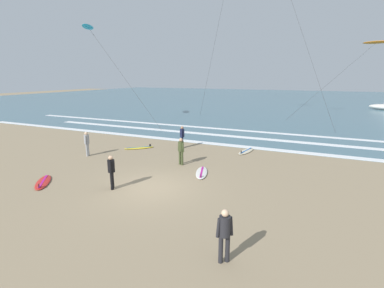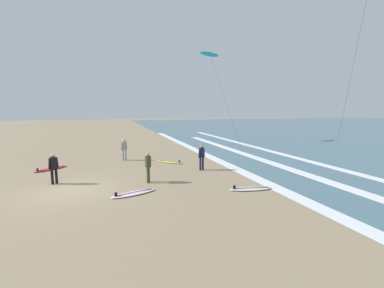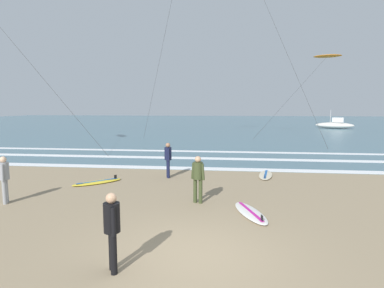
{
  "view_description": "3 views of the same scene",
  "coord_description": "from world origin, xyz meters",
  "px_view_note": "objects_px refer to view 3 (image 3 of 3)",
  "views": [
    {
      "loc": [
        6.97,
        -10.62,
        5.1
      ],
      "look_at": [
        -0.28,
        5.29,
        0.93
      ],
      "focal_mm": 26.81,
      "sensor_mm": 36.0,
      "label": 1
    },
    {
      "loc": [
        13.03,
        1.82,
        3.88
      ],
      "look_at": [
        1.93,
        5.46,
        2.26
      ],
      "focal_mm": 24.37,
      "sensor_mm": 36.0,
      "label": 2
    },
    {
      "loc": [
        0.7,
        -6.5,
        3.26
      ],
      "look_at": [
        -0.49,
        3.74,
        2.01
      ],
      "focal_mm": 29.43,
      "sensor_mm": 36.0,
      "label": 3
    }
  ],
  "objects_px": {
    "surfboard_left_pile": "(266,175)",
    "offshore_boat": "(335,125)",
    "surfer_left_far": "(4,175)",
    "surfer_foreground_main": "(198,175)",
    "surfer_background_far": "(168,157)",
    "surfboard_near_water": "(97,182)",
    "kite_orange_high_left": "(327,57)",
    "surfboard_right_spare": "(250,213)",
    "surfer_right_near": "(112,225)"
  },
  "relations": [
    {
      "from": "surfboard_left_pile",
      "to": "offshore_boat",
      "type": "distance_m",
      "value": 35.7
    },
    {
      "from": "surfer_left_far",
      "to": "surfer_foreground_main",
      "type": "distance_m",
      "value": 6.47
    },
    {
      "from": "surfer_background_far",
      "to": "surfer_foreground_main",
      "type": "relative_size",
      "value": 1.0
    },
    {
      "from": "surfer_background_far",
      "to": "surfboard_near_water",
      "type": "xyz_separation_m",
      "value": [
        -2.79,
        -1.39,
        -0.91
      ]
    },
    {
      "from": "surfer_foreground_main",
      "to": "kite_orange_high_left",
      "type": "bearing_deg",
      "value": 67.17
    },
    {
      "from": "surfer_foreground_main",
      "to": "kite_orange_high_left",
      "type": "xyz_separation_m",
      "value": [
        12.67,
        30.1,
        8.21
      ]
    },
    {
      "from": "surfboard_near_water",
      "to": "kite_orange_high_left",
      "type": "relative_size",
      "value": 0.18
    },
    {
      "from": "surfer_background_far",
      "to": "surfboard_right_spare",
      "type": "height_order",
      "value": "surfer_background_far"
    },
    {
      "from": "surfer_left_far",
      "to": "surfer_foreground_main",
      "type": "bearing_deg",
      "value": 7.09
    },
    {
      "from": "surfer_background_far",
      "to": "surfboard_left_pile",
      "type": "relative_size",
      "value": 0.74
    },
    {
      "from": "surfboard_right_spare",
      "to": "surfboard_near_water",
      "type": "distance_m",
      "value": 6.96
    },
    {
      "from": "surfboard_near_water",
      "to": "offshore_boat",
      "type": "relative_size",
      "value": 0.36
    },
    {
      "from": "surfer_left_far",
      "to": "offshore_boat",
      "type": "distance_m",
      "value": 44.54
    },
    {
      "from": "surfboard_right_spare",
      "to": "kite_orange_high_left",
      "type": "bearing_deg",
      "value": 70.52
    },
    {
      "from": "surfer_foreground_main",
      "to": "surfboard_right_spare",
      "type": "xyz_separation_m",
      "value": [
        1.69,
        -0.93,
        -0.91
      ]
    },
    {
      "from": "surfboard_left_pile",
      "to": "surfboard_right_spare",
      "type": "bearing_deg",
      "value": -101.16
    },
    {
      "from": "kite_orange_high_left",
      "to": "surfboard_left_pile",
      "type": "bearing_deg",
      "value": -111.14
    },
    {
      "from": "kite_orange_high_left",
      "to": "surfboard_near_water",
      "type": "bearing_deg",
      "value": -121.64
    },
    {
      "from": "surfboard_near_water",
      "to": "surfboard_left_pile",
      "type": "relative_size",
      "value": 0.9
    },
    {
      "from": "surfer_foreground_main",
      "to": "kite_orange_high_left",
      "type": "distance_m",
      "value": 33.68
    },
    {
      "from": "surfboard_near_water",
      "to": "offshore_boat",
      "type": "xyz_separation_m",
      "value": [
        20.89,
        35.24,
        0.51
      ]
    },
    {
      "from": "surfboard_left_pile",
      "to": "offshore_boat",
      "type": "height_order",
      "value": "offshore_boat"
    },
    {
      "from": "surfer_foreground_main",
      "to": "surfboard_left_pile",
      "type": "height_order",
      "value": "surfer_foreground_main"
    },
    {
      "from": "surfer_left_far",
      "to": "surfboard_near_water",
      "type": "height_order",
      "value": "surfer_left_far"
    },
    {
      "from": "surfer_right_near",
      "to": "surfer_background_far",
      "type": "bearing_deg",
      "value": 93.39
    },
    {
      "from": "surfboard_right_spare",
      "to": "surfboard_near_water",
      "type": "height_order",
      "value": "same"
    },
    {
      "from": "surfer_background_far",
      "to": "surfer_left_far",
      "type": "xyz_separation_m",
      "value": [
        -4.7,
        -4.41,
        0.0
      ]
    },
    {
      "from": "surfer_foreground_main",
      "to": "offshore_boat",
      "type": "height_order",
      "value": "offshore_boat"
    },
    {
      "from": "surfboard_near_water",
      "to": "surfboard_right_spare",
      "type": "bearing_deg",
      "value": -26.94
    },
    {
      "from": "surfboard_left_pile",
      "to": "surfer_background_far",
      "type": "bearing_deg",
      "value": -169.17
    },
    {
      "from": "surfer_right_near",
      "to": "kite_orange_high_left",
      "type": "height_order",
      "value": "kite_orange_high_left"
    },
    {
      "from": "surfboard_left_pile",
      "to": "kite_orange_high_left",
      "type": "height_order",
      "value": "kite_orange_high_left"
    },
    {
      "from": "surfer_right_near",
      "to": "kite_orange_high_left",
      "type": "xyz_separation_m",
      "value": [
        13.9,
        34.73,
        8.21
      ]
    },
    {
      "from": "kite_orange_high_left",
      "to": "offshore_boat",
      "type": "relative_size",
      "value": 2.0
    },
    {
      "from": "surfer_right_near",
      "to": "surfboard_left_pile",
      "type": "xyz_separation_m",
      "value": [
        3.99,
        9.1,
        -0.91
      ]
    },
    {
      "from": "offshore_boat",
      "to": "kite_orange_high_left",
      "type": "bearing_deg",
      "value": -116.76
    },
    {
      "from": "surfer_left_far",
      "to": "surfboard_right_spare",
      "type": "distance_m",
      "value": 8.16
    },
    {
      "from": "surfer_right_near",
      "to": "surfboard_right_spare",
      "type": "distance_m",
      "value": 4.8
    },
    {
      "from": "surfer_background_far",
      "to": "surfer_foreground_main",
      "type": "distance_m",
      "value": 4.0
    },
    {
      "from": "surfer_right_near",
      "to": "surfboard_left_pile",
      "type": "distance_m",
      "value": 9.97
    },
    {
      "from": "surfer_left_far",
      "to": "surfboard_left_pile",
      "type": "distance_m",
      "value": 10.62
    },
    {
      "from": "surfer_foreground_main",
      "to": "offshore_boat",
      "type": "relative_size",
      "value": 0.29
    },
    {
      "from": "surfer_background_far",
      "to": "surfboard_right_spare",
      "type": "bearing_deg",
      "value": -53.12
    },
    {
      "from": "surfer_right_near",
      "to": "surfboard_right_spare",
      "type": "height_order",
      "value": "surfer_right_near"
    },
    {
      "from": "surfer_background_far",
      "to": "surfer_foreground_main",
      "type": "xyz_separation_m",
      "value": [
        1.72,
        -3.61,
        0.0
      ]
    },
    {
      "from": "surfer_right_near",
      "to": "surfboard_near_water",
      "type": "relative_size",
      "value": 0.82
    },
    {
      "from": "surfboard_near_water",
      "to": "surfer_background_far",
      "type": "bearing_deg",
      "value": 26.55
    },
    {
      "from": "surfboard_right_spare",
      "to": "kite_orange_high_left",
      "type": "relative_size",
      "value": 0.2
    },
    {
      "from": "surfer_right_near",
      "to": "surfboard_near_water",
      "type": "height_order",
      "value": "surfer_right_near"
    },
    {
      "from": "surfer_background_far",
      "to": "surfboard_left_pile",
      "type": "height_order",
      "value": "surfer_background_far"
    }
  ]
}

